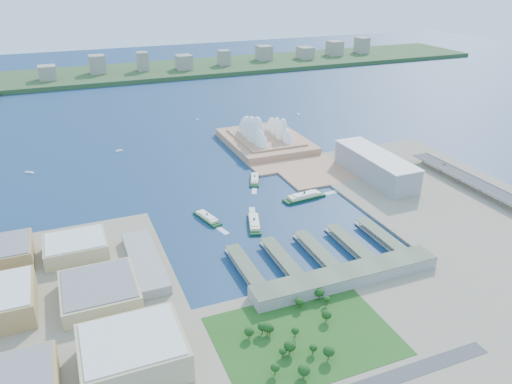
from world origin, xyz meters
name	(u,v)px	position (x,y,z in m)	size (l,w,h in m)	color
ground	(277,227)	(0.00, 0.00, 0.00)	(3000.00, 3000.00, 0.00)	#0E2645
west_land	(64,331)	(-250.00, -105.00, 1.50)	(220.00, 390.00, 3.00)	gray
south_land	(377,334)	(0.00, -210.00, 1.50)	(720.00, 180.00, 3.00)	gray
east_land	(461,209)	(240.00, -50.00, 1.50)	(240.00, 500.00, 3.00)	gray
peninsula	(271,148)	(107.50, 260.00, 1.50)	(135.00, 220.00, 3.00)	#AC7B5E
far_shore	(136,72)	(0.00, 980.00, 6.00)	(2200.00, 260.00, 12.00)	#2D4926
opera_house	(266,128)	(105.00, 280.00, 32.00)	(134.00, 180.00, 58.00)	white
toaster_building	(375,166)	(195.00, 80.00, 20.50)	(45.00, 155.00, 35.00)	gray
expressway	(503,200)	(300.00, -60.00, 8.93)	(26.00, 340.00, 11.85)	gray
west_buildings	(59,295)	(-250.00, -70.00, 16.50)	(200.00, 280.00, 27.00)	#987B4C
ferry_wharves	(316,251)	(14.00, -75.00, 4.65)	(184.00, 90.00, 9.30)	#48543F
terminal_building	(346,277)	(15.00, -135.00, 9.00)	(200.00, 28.00, 12.00)	gray
park	(304,328)	(-60.00, -190.00, 11.00)	(150.00, 110.00, 16.00)	#194714
far_skyline	(136,62)	(0.00, 960.00, 39.50)	(1900.00, 140.00, 55.00)	gray
ferry_a	(207,216)	(-72.87, 49.07, 4.64)	(12.48, 49.04, 9.27)	#0E381A
ferry_b	(255,178)	(27.69, 139.53, 4.62)	(12.44, 48.86, 9.24)	#0E381A
ferry_c	(254,222)	(-24.05, 13.19, 5.13)	(13.80, 54.22, 10.25)	#0E381A
ferry_d	(304,195)	(66.76, 56.79, 5.73)	(15.44, 60.65, 11.47)	#0E381A
boat_a	(30,172)	(-279.68, 297.57, 1.36)	(3.53, 14.12, 2.72)	white
boat_b	(119,151)	(-139.11, 343.91, 1.55)	(4.01, 11.47, 3.10)	white
boat_c	(298,114)	(244.60, 430.34, 1.44)	(3.74, 12.82, 2.88)	white
boat_e	(197,119)	(37.07, 475.66, 1.20)	(3.12, 9.80, 2.41)	white
car_c	(444,164)	(304.00, 57.75, 15.51)	(1.84, 4.53, 1.31)	slate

